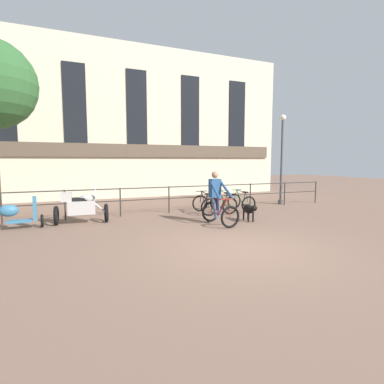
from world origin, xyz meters
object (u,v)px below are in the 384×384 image
object	(u,v)px
parked_bicycle_near_lamp	(204,204)
dog	(249,209)
cyclist_with_bike	(218,201)
parked_bicycle_mid_right	(241,202)
parked_bicycle_mid_left	(223,203)
parked_motorcycle	(81,207)
street_lamp	(282,154)
parked_scooter	(18,214)

from	to	relation	value
parked_bicycle_near_lamp	dog	bearing A→B (deg)	116.47
cyclist_with_bike	parked_bicycle_mid_right	xyz separation A→B (m)	(2.08, 1.92, -0.41)
cyclist_with_bike	parked_bicycle_near_lamp	bearing A→B (deg)	71.39
parked_bicycle_mid_left	parked_motorcycle	bearing A→B (deg)	1.05
dog	street_lamp	distance (m)	5.06
cyclist_with_bike	parked_bicycle_near_lamp	size ratio (longest dim) A/B	1.46
dog	parked_bicycle_mid_right	world-z (taller)	parked_bicycle_mid_right
cyclist_with_bike	parked_bicycle_mid_left	world-z (taller)	cyclist_with_bike
parked_scooter	parked_motorcycle	bearing A→B (deg)	-89.17
parked_motorcycle	street_lamp	xyz separation A→B (m)	(8.90, 1.12, 1.78)
cyclist_with_bike	parked_bicycle_near_lamp	distance (m)	2.00
parked_bicycle_mid_right	street_lamp	size ratio (longest dim) A/B	0.27
dog	street_lamp	size ratio (longest dim) A/B	0.23
dog	parked_scooter	distance (m)	7.22
parked_bicycle_near_lamp	parked_scooter	bearing A→B (deg)	8.18
street_lamp	cyclist_with_bike	bearing A→B (deg)	-149.32
parked_bicycle_near_lamp	street_lamp	world-z (taller)	street_lamp
cyclist_with_bike	parked_bicycle_near_lamp	xyz separation A→B (m)	(0.43, 1.92, -0.41)
parked_bicycle_mid_right	parked_scooter	size ratio (longest dim) A/B	0.87
dog	parked_motorcycle	distance (m)	5.54
cyclist_with_bike	parked_bicycle_mid_right	size ratio (longest dim) A/B	1.50
parked_bicycle_mid_left	parked_bicycle_mid_right	world-z (taller)	same
parked_motorcycle	street_lamp	world-z (taller)	street_lamp
cyclist_with_bike	dog	world-z (taller)	cyclist_with_bike
parked_bicycle_near_lamp	parked_bicycle_mid_right	size ratio (longest dim) A/B	1.03
cyclist_with_bike	street_lamp	distance (m)	5.84
dog	parked_scooter	size ratio (longest dim) A/B	0.74
parked_bicycle_near_lamp	parked_bicycle_mid_right	distance (m)	1.65
dog	parked_motorcycle	xyz separation A→B (m)	(-5.24, 1.79, 0.15)
parked_motorcycle	street_lamp	distance (m)	9.15
dog	parked_bicycle_mid_right	xyz separation A→B (m)	(0.90, 1.96, -0.05)
parked_bicycle_near_lamp	cyclist_with_bike	bearing A→B (deg)	82.83
parked_bicycle_mid_left	street_lamp	bearing A→B (deg)	-165.85
parked_scooter	dog	bearing A→B (deg)	-106.96
dog	parked_bicycle_near_lamp	world-z (taller)	parked_bicycle_near_lamp
parked_motorcycle	parked_bicycle_mid_left	xyz separation A→B (m)	(5.32, 0.17, -0.20)
street_lamp	parked_scooter	bearing A→B (deg)	-173.26
cyclist_with_bike	parked_bicycle_mid_left	distance (m)	2.33
parked_bicycle_mid_right	street_lamp	xyz separation A→B (m)	(2.76, 0.95, 1.98)
parked_bicycle_mid_right	parked_bicycle_near_lamp	bearing A→B (deg)	-2.16
parked_motorcycle	parked_bicycle_near_lamp	size ratio (longest dim) A/B	1.45
parked_bicycle_mid_left	parked_scooter	bearing A→B (deg)	1.75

